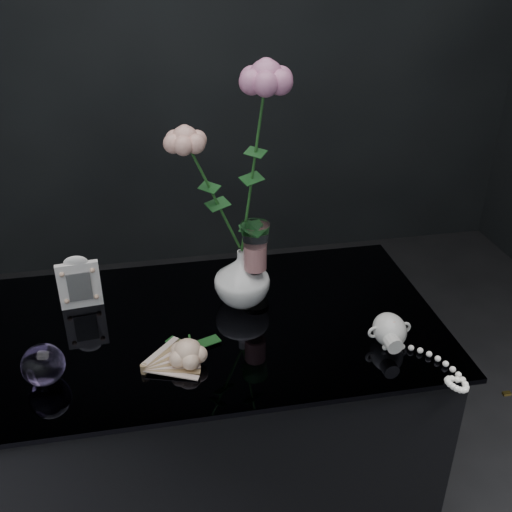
{
  "coord_description": "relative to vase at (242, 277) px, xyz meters",
  "views": [
    {
      "loc": [
        -0.1,
        -1.06,
        1.55
      ],
      "look_at": [
        0.11,
        0.06,
        0.92
      ],
      "focal_mm": 42.0,
      "sensor_mm": 36.0,
      "label": 1
    }
  ],
  "objects": [
    {
      "name": "vase",
      "position": [
        0.0,
        0.0,
        0.0
      ],
      "size": [
        0.16,
        0.16,
        0.14
      ],
      "primitive_type": "imported",
      "rotation": [
        0.0,
        0.0,
        0.31
      ],
      "color": "white",
      "rests_on": "table"
    },
    {
      "name": "loose_rose",
      "position": [
        -0.15,
        -0.21,
        -0.04
      ],
      "size": [
        0.16,
        0.19,
        0.06
      ],
      "primitive_type": null,
      "rotation": [
        0.0,
        0.0,
        -0.17
      ],
      "color": "#FFC6A4",
      "rests_on": "table"
    },
    {
      "name": "paper_fan",
      "position": [
        -0.24,
        -0.22,
        -0.06
      ],
      "size": [
        0.24,
        0.19,
        0.02
      ],
      "primitive_type": null,
      "rotation": [
        0.0,
        0.0,
        0.07
      ],
      "color": "beige",
      "rests_on": "table"
    },
    {
      "name": "wine_glass",
      "position": [
        0.03,
        -0.02,
        0.04
      ],
      "size": [
        0.07,
        0.07,
        0.21
      ],
      "primitive_type": null,
      "rotation": [
        0.0,
        0.0,
        0.02
      ],
      "color": "white",
      "rests_on": "table"
    },
    {
      "name": "picture_frame",
      "position": [
        -0.37,
        0.05,
        -0.0
      ],
      "size": [
        0.11,
        0.09,
        0.13
      ],
      "primitive_type": null,
      "rotation": [
        0.0,
        0.0,
        0.1
      ],
      "color": "white",
      "rests_on": "table"
    },
    {
      "name": "roses",
      "position": [
        -0.01,
        -0.0,
        0.28
      ],
      "size": [
        0.25,
        0.12,
        0.48
      ],
      "color": "#EEA998",
      "rests_on": "vase"
    },
    {
      "name": "paperweight",
      "position": [
        -0.43,
        -0.21,
        -0.03
      ],
      "size": [
        0.11,
        0.11,
        0.08
      ],
      "primitive_type": null,
      "rotation": [
        0.0,
        0.0,
        0.42
      ],
      "color": "#A584D7",
      "rests_on": "table"
    },
    {
      "name": "pearl_jar",
      "position": [
        0.28,
        -0.22,
        -0.03
      ],
      "size": [
        0.25,
        0.26,
        0.07
      ],
      "primitive_type": null,
      "rotation": [
        0.0,
        0.0,
        0.04
      ],
      "color": "white",
      "rests_on": "table"
    },
    {
      "name": "table",
      "position": [
        -0.09,
        -0.08,
        -0.45
      ],
      "size": [
        1.05,
        0.58,
        0.76
      ],
      "color": "black",
      "rests_on": "ground"
    }
  ]
}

